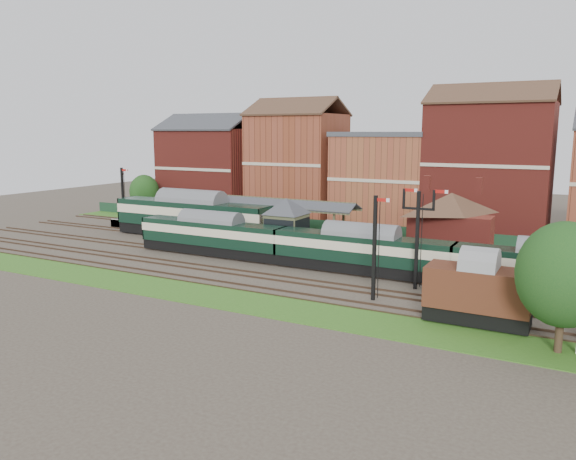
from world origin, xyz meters
The scene contains 18 objects.
ground centered at (0.00, 0.00, 0.00)m, with size 160.00×160.00×0.00m, color #473D33.
grass_back centered at (0.00, 16.00, 0.03)m, with size 90.00×4.50×0.06m, color #2D6619.
grass_front centered at (0.00, -12.00, 0.03)m, with size 90.00×5.00×0.06m, color #2D6619.
fence centered at (0.00, 18.00, 0.75)m, with size 90.00×0.12×1.50m, color #193823.
platform centered at (-5.00, 9.75, 0.50)m, with size 55.00×3.40×1.00m, color #2D2D2D.
signal_box centered at (-3.00, 3.25, 3.19)m, with size 5.40×5.40×6.00m.
brick_hut centered at (5.00, 3.25, 1.20)m, with size 3.20×2.64×2.94m.
station_building centered at (12.00, 9.75, 3.96)m, with size 8.10×8.10×5.90m.
canopy centered at (-11.00, 9.75, 4.58)m, with size 26.00×3.89×4.08m.
semaphore_bracket centered at (12.04, -2.50, 4.63)m, with size 3.60×0.25×8.18m.
semaphore_platform_end centered at (-29.98, 8.00, 4.16)m, with size 1.23×0.25×8.00m.
semaphore_siding centered at (10.02, -7.00, 4.16)m, with size 1.23×0.25×8.00m.
town_backdrop centered at (-0.18, 25.00, 7.00)m, with size 69.00×10.00×16.00m.
dmu_train centered at (6.29, 0.00, 2.22)m, with size 49.11×2.59×3.77m.
platform_railcar centered at (-17.58, 6.50, 2.77)m, with size 20.72×3.26×4.77m.
goods_van_a centered at (17.92, -9.00, 2.28)m, with size 6.67×2.89×4.05m.
tree_far centered at (22.97, -11.82, 4.67)m, with size 5.29×5.29×7.72m.
tree_back centered at (-34.25, 16.71, 3.83)m, with size 4.34×4.34×6.35m.
Camera 1 is at (23.71, -46.33, 12.67)m, focal length 35.00 mm.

